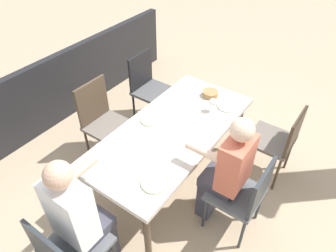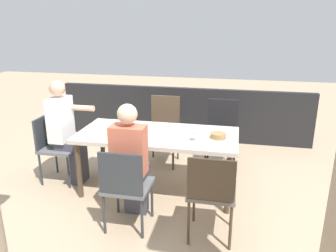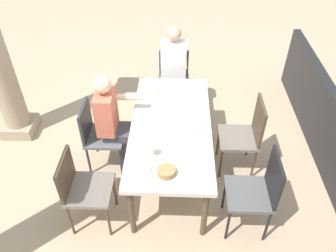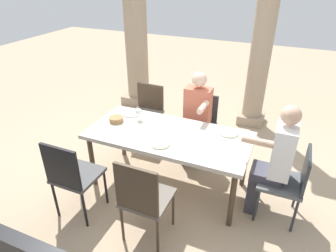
{
  "view_description": "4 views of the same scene",
  "coord_description": "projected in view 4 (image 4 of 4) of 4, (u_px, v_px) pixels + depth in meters",
  "views": [
    {
      "loc": [
        1.86,
        1.29,
        2.67
      ],
      "look_at": [
        0.11,
        0.03,
        0.86
      ],
      "focal_mm": 33.05,
      "sensor_mm": 36.0,
      "label": 1
    },
    {
      "loc": [
        -0.88,
        3.6,
        2.03
      ],
      "look_at": [
        -0.14,
        0.07,
        0.86
      ],
      "focal_mm": 35.89,
      "sensor_mm": 36.0,
      "label": 2
    },
    {
      "loc": [
        -2.79,
        -0.07,
        3.09
      ],
      "look_at": [
        -0.03,
        0.03,
        0.74
      ],
      "focal_mm": 35.92,
      "sensor_mm": 36.0,
      "label": 3
    },
    {
      "loc": [
        1.15,
        -2.68,
        2.44
      ],
      "look_at": [
        -0.02,
        0.03,
        0.81
      ],
      "focal_mm": 31.63,
      "sensor_mm": 36.0,
      "label": 4
    }
  ],
  "objects": [
    {
      "name": "spoon_2",
      "position": [
        242.0,
        136.0,
        3.33
      ],
      "size": [
        0.02,
        0.17,
        0.01
      ],
      "primitive_type": "cube",
      "rotation": [
        0.0,
        0.0,
        0.04
      ],
      "color": "silver",
      "rests_on": "dining_table"
    },
    {
      "name": "plate_0",
      "position": [
        131.0,
        113.0,
        3.82
      ],
      "size": [
        0.23,
        0.23,
        0.02
      ],
      "color": "white",
      "rests_on": "dining_table"
    },
    {
      "name": "chair_head_east",
      "position": [
        289.0,
        180.0,
        3.03
      ],
      "size": [
        0.44,
        0.44,
        0.85
      ],
      "color": "#5B5E61",
      "rests_on": "ground"
    },
    {
      "name": "ground_plane",
      "position": [
        168.0,
        184.0,
        3.73
      ],
      "size": [
        16.0,
        16.0,
        0.0
      ],
      "primitive_type": "plane",
      "color": "tan"
    },
    {
      "name": "plate_1",
      "position": [
        160.0,
        144.0,
        3.17
      ],
      "size": [
        0.21,
        0.21,
        0.02
      ],
      "color": "silver",
      "rests_on": "dining_table"
    },
    {
      "name": "stone_column_near",
      "position": [
        136.0,
        32.0,
        5.3
      ],
      "size": [
        0.53,
        0.53,
        2.76
      ],
      "color": "tan",
      "rests_on": "ground"
    },
    {
      "name": "dining_table",
      "position": [
        168.0,
        139.0,
        3.41
      ],
      "size": [
        1.86,
        0.87,
        0.73
      ],
      "color": "beige",
      "rests_on": "ground"
    },
    {
      "name": "diner_man_white",
      "position": [
        196.0,
        116.0,
        3.89
      ],
      "size": [
        0.35,
        0.49,
        1.26
      ],
      "color": "#3F3F4C",
      "rests_on": "ground"
    },
    {
      "name": "diner_woman_green",
      "position": [
        274.0,
        160.0,
        2.99
      ],
      "size": [
        0.49,
        0.35,
        1.31
      ],
      "color": "#3F3F4C",
      "rests_on": "ground"
    },
    {
      "name": "chair_mid_north",
      "position": [
        200.0,
        121.0,
        4.14
      ],
      "size": [
        0.44,
        0.44,
        0.87
      ],
      "color": "#5B5E61",
      "rests_on": "ground"
    },
    {
      "name": "chair_west_north",
      "position": [
        147.0,
        110.0,
        4.41
      ],
      "size": [
        0.44,
        0.44,
        0.88
      ],
      "color": "#6A6158",
      "rests_on": "ground"
    },
    {
      "name": "bread_basket",
      "position": [
        116.0,
        119.0,
        3.63
      ],
      "size": [
        0.17,
        0.17,
        0.06
      ],
      "primitive_type": "cylinder",
      "color": "#9E7547",
      "rests_on": "dining_table"
    },
    {
      "name": "stone_column_centre",
      "position": [
        263.0,
        36.0,
        4.48
      ],
      "size": [
        0.42,
        0.42,
        3.0
      ],
      "color": "tan",
      "rests_on": "ground"
    },
    {
      "name": "plate_2",
      "position": [
        229.0,
        133.0,
        3.38
      ],
      "size": [
        0.22,
        0.22,
        0.02
      ],
      "color": "silver",
      "rests_on": "dining_table"
    },
    {
      "name": "chair_mid_south",
      "position": [
        143.0,
        197.0,
        2.74
      ],
      "size": [
        0.44,
        0.44,
        0.96
      ],
      "color": "#6A6158",
      "rests_on": "ground"
    },
    {
      "name": "fork_0",
      "position": [
        121.0,
        112.0,
        3.87
      ],
      "size": [
        0.03,
        0.17,
        0.01
      ],
      "primitive_type": "cube",
      "rotation": [
        0.0,
        0.0,
        0.09
      ],
      "color": "silver",
      "rests_on": "dining_table"
    },
    {
      "name": "wine_glass_0",
      "position": [
        139.0,
        112.0,
        3.63
      ],
      "size": [
        0.08,
        0.08,
        0.15
      ],
      "color": "white",
      "rests_on": "dining_table"
    },
    {
      "name": "spoon_0",
      "position": [
        142.0,
        116.0,
        3.77
      ],
      "size": [
        0.03,
        0.17,
        0.01
      ],
      "primitive_type": "cube",
      "rotation": [
        0.0,
        0.0,
        -0.1
      ],
      "color": "silver",
      "rests_on": "dining_table"
    },
    {
      "name": "fork_2",
      "position": [
        216.0,
        131.0,
        3.43
      ],
      "size": [
        0.03,
        0.17,
        0.01
      ],
      "primitive_type": "cube",
      "rotation": [
        0.0,
        0.0,
        0.08
      ],
      "color": "silver",
      "rests_on": "dining_table"
    },
    {
      "name": "chair_west_south",
      "position": [
        72.0,
        174.0,
        3.02
      ],
      "size": [
        0.44,
        0.44,
        0.95
      ],
      "color": "#4F4F50",
      "rests_on": "ground"
    },
    {
      "name": "spoon_1",
      "position": [
        173.0,
        147.0,
        3.12
      ],
      "size": [
        0.02,
        0.17,
        0.01
      ],
      "primitive_type": "cube",
      "rotation": [
        0.0,
        0.0,
        0.04
      ],
      "color": "silver",
      "rests_on": "dining_table"
    },
    {
      "name": "fork_1",
      "position": [
        148.0,
        142.0,
        3.23
      ],
      "size": [
        0.03,
        0.17,
        0.01
      ],
      "primitive_type": "cube",
      "rotation": [
        0.0,
        0.0,
        0.06
      ],
      "color": "silver",
      "rests_on": "dining_table"
    }
  ]
}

